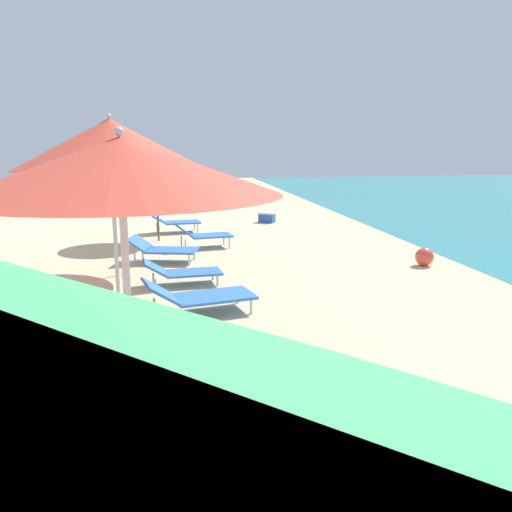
% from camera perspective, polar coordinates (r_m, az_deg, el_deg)
% --- Properties ---
extents(umbrella_third, '(2.00, 2.00, 2.58)m').
position_cam_1_polar(umbrella_third, '(3.41, -14.31, 9.22)').
color(umbrella_third, silver).
rests_on(umbrella_third, ground).
extents(lounger_third_shoreside, '(1.50, 0.95, 0.56)m').
position_cam_1_polar(lounger_third_shoreside, '(5.15, -4.17, -13.55)').
color(lounger_third_shoreside, blue).
rests_on(lounger_third_shoreside, ground).
extents(umbrella_fourth, '(2.22, 2.22, 2.81)m').
position_cam_1_polar(umbrella_fourth, '(6.52, -15.35, 11.43)').
color(umbrella_fourth, silver).
rests_on(umbrella_fourth, ground).
extents(lounger_fourth_shoreside, '(1.70, 1.00, 0.56)m').
position_cam_1_polar(lounger_fourth_shoreside, '(7.85, -6.20, -4.19)').
color(lounger_fourth_shoreside, blue).
rests_on(lounger_fourth_shoreside, ground).
extents(lounger_fourth_inland, '(1.64, 0.96, 0.58)m').
position_cam_1_polar(lounger_fourth_inland, '(5.68, -10.05, -10.79)').
color(lounger_fourth_inland, blue).
rests_on(lounger_fourth_inland, ground).
extents(umbrella_fifth, '(2.50, 2.50, 2.54)m').
position_cam_1_polar(umbrella_fifth, '(10.22, -14.35, 10.44)').
color(umbrella_fifth, '#4C4C51').
rests_on(umbrella_fifth, ground).
extents(lounger_fifth_shoreside, '(1.51, 0.99, 0.54)m').
position_cam_1_polar(lounger_fifth_shoreside, '(11.31, -9.98, 0.81)').
color(lounger_fifth_shoreside, blue).
rests_on(lounger_fifth_shoreside, ground).
extents(lounger_fifth_inland, '(1.40, 0.67, 0.47)m').
position_cam_1_polar(lounger_fifth_inland, '(9.47, -7.92, -1.64)').
color(lounger_fifth_inland, blue).
rests_on(lounger_fifth_inland, ground).
extents(umbrella_farthest, '(1.87, 1.87, 2.44)m').
position_cam_1_polar(umbrella_farthest, '(13.59, -10.71, 10.59)').
color(umbrella_farthest, '#4C4C51').
rests_on(umbrella_farthest, ground).
extents(lounger_farthest_shoreside, '(1.39, 0.78, 0.53)m').
position_cam_1_polar(lounger_farthest_shoreside, '(14.92, -8.66, 3.68)').
color(lounger_farthest_shoreside, blue).
rests_on(lounger_farthest_shoreside, ground).
extents(lounger_farthest_inland, '(1.38, 0.80, 0.57)m').
position_cam_1_polar(lounger_farthest_inland, '(12.69, -5.67, 2.30)').
color(lounger_farthest_inland, blue).
rests_on(lounger_farthest_inland, ground).
extents(beach_ball, '(0.37, 0.37, 0.37)m').
position_cam_1_polar(beach_ball, '(11.35, 17.57, -0.08)').
color(beach_ball, '#E54C38').
rests_on(beach_ball, ground).
extents(cooler_box, '(0.57, 0.51, 0.32)m').
position_cam_1_polar(cooler_box, '(16.63, 1.18, 4.16)').
color(cooler_box, '#2659B2').
rests_on(cooler_box, ground).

